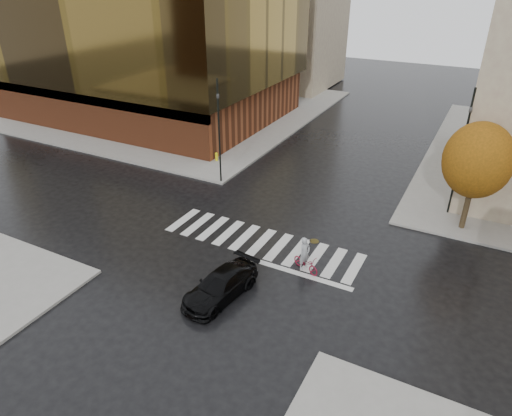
{
  "coord_description": "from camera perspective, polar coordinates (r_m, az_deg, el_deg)",
  "views": [
    {
      "loc": [
        10.07,
        -19.27,
        14.11
      ],
      "look_at": [
        -0.47,
        0.73,
        2.0
      ],
      "focal_mm": 32.0,
      "sensor_mm": 36.0,
      "label": 1
    }
  ],
  "objects": [
    {
      "name": "traffic_light_nw",
      "position": [
        31.89,
        -4.68,
        10.3
      ],
      "size": [
        0.22,
        0.2,
        7.39
      ],
      "rotation": [
        0.0,
        0.0,
        -1.85
      ],
      "color": "black",
      "rests_on": "sidewalk_nw"
    },
    {
      "name": "fire_hydrant",
      "position": [
        36.91,
        -4.96,
        6.48
      ],
      "size": [
        0.25,
        0.25,
        0.69
      ],
      "color": "yellow",
      "rests_on": "sidewalk_nw"
    },
    {
      "name": "manhole",
      "position": [
        26.58,
        7.29,
        -4.13
      ],
      "size": [
        0.6,
        0.6,
        0.01
      ],
      "primitive_type": "cylinder",
      "rotation": [
        0.0,
        0.0,
        -0.11
      ],
      "color": "#4F441C",
      "rests_on": "ground"
    },
    {
      "name": "building_nw_far",
      "position": [
        62.14,
        3.22,
        24.49
      ],
      "size": [
        14.0,
        12.0,
        20.0
      ],
      "primitive_type": "cube",
      "color": "gray",
      "rests_on": "sidewalk_nw"
    },
    {
      "name": "ground",
      "position": [
        25.92,
        0.17,
        -4.8
      ],
      "size": [
        120.0,
        120.0,
        0.0
      ],
      "primitive_type": "plane",
      "color": "black",
      "rests_on": "ground"
    },
    {
      "name": "traffic_light_ne",
      "position": [
        29.81,
        24.45,
        7.29
      ],
      "size": [
        0.21,
        0.23,
        7.92
      ],
      "rotation": [
        0.0,
        0.0,
        3.42
      ],
      "color": "black",
      "rests_on": "sidewalk_ne"
    },
    {
      "name": "crosswalk",
      "position": [
        26.29,
        0.68,
        -4.27
      ],
      "size": [
        12.0,
        3.0,
        0.01
      ],
      "primitive_type": "cube",
      "color": "silver",
      "rests_on": "ground"
    },
    {
      "name": "sedan",
      "position": [
        22.02,
        -4.44,
        -9.65
      ],
      "size": [
        2.44,
        4.61,
        1.27
      ],
      "primitive_type": "imported",
      "rotation": [
        0.0,
        0.0,
        -0.16
      ],
      "color": "black",
      "rests_on": "ground"
    },
    {
      "name": "cyclist",
      "position": [
        23.81,
        6.2,
        -6.42
      ],
      "size": [
        1.79,
        1.22,
        1.93
      ],
      "rotation": [
        0.0,
        0.0,
        1.16
      ],
      "color": "maroon",
      "rests_on": "ground"
    },
    {
      "name": "office_glass",
      "position": [
        49.51,
        -13.73,
        20.69
      ],
      "size": [
        27.0,
        19.0,
        16.0
      ],
      "color": "brown",
      "rests_on": "sidewalk_nw"
    },
    {
      "name": "sidewalk_nw",
      "position": [
        52.77,
        -9.72,
        12.36
      ],
      "size": [
        30.0,
        30.0,
        0.15
      ],
      "primitive_type": "cube",
      "color": "gray",
      "rests_on": "ground"
    },
    {
      "name": "tree_ne_a",
      "position": [
        28.37,
        25.99,
        5.36
      ],
      "size": [
        3.8,
        3.8,
        6.5
      ],
      "color": "black",
      "rests_on": "sidewalk_ne"
    }
  ]
}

